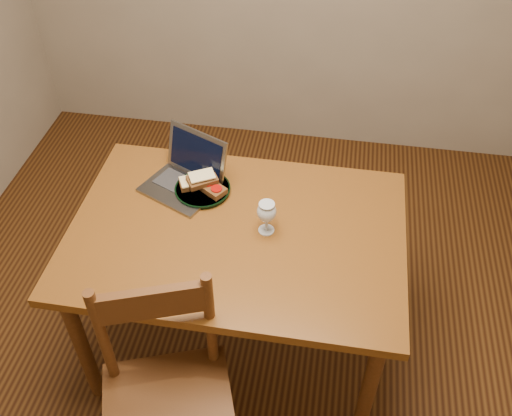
% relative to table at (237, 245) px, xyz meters
% --- Properties ---
extents(floor, '(3.20, 3.20, 0.02)m').
position_rel_table_xyz_m(floor, '(-0.01, 0.05, -0.66)').
color(floor, black).
rests_on(floor, ground).
extents(table, '(1.30, 0.90, 0.74)m').
position_rel_table_xyz_m(table, '(0.00, 0.00, 0.00)').
color(table, '#502E0D').
rests_on(table, floor).
extents(chair, '(0.56, 0.55, 0.48)m').
position_rel_table_xyz_m(chair, '(-0.14, -0.60, -0.14)').
color(chair, '#40240D').
rests_on(chair, floor).
extents(plate, '(0.23, 0.23, 0.02)m').
position_rel_table_xyz_m(plate, '(-0.18, 0.20, 0.10)').
color(plate, black).
rests_on(plate, table).
extents(sandwich_cheese, '(0.13, 0.11, 0.04)m').
position_rel_table_xyz_m(sandwich_cheese, '(-0.22, 0.21, 0.12)').
color(sandwich_cheese, '#381E0C').
rests_on(sandwich_cheese, plate).
extents(sandwich_tomato, '(0.13, 0.12, 0.04)m').
position_rel_table_xyz_m(sandwich_tomato, '(-0.14, 0.19, 0.12)').
color(sandwich_tomato, '#381E0C').
rests_on(sandwich_tomato, plate).
extents(sandwich_top, '(0.14, 0.13, 0.04)m').
position_rel_table_xyz_m(sandwich_top, '(-0.18, 0.20, 0.15)').
color(sandwich_top, '#381E0C').
rests_on(sandwich_top, plate).
extents(milk_glass, '(0.07, 0.07, 0.14)m').
position_rel_table_xyz_m(milk_glass, '(0.11, 0.02, 0.16)').
color(milk_glass, white).
rests_on(milk_glass, table).
extents(laptop, '(0.38, 0.36, 0.21)m').
position_rel_table_xyz_m(laptop, '(-0.25, 0.24, 0.14)').
color(laptop, slate).
rests_on(laptop, table).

